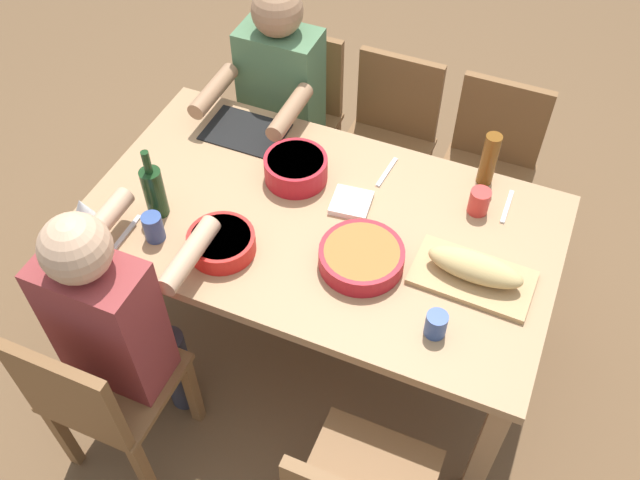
# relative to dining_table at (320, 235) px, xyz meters

# --- Properties ---
(ground_plane) EXTENTS (8.00, 8.00, 0.00)m
(ground_plane) POSITION_rel_dining_table_xyz_m (0.00, 0.00, -0.66)
(ground_plane) COLOR brown
(dining_table) EXTENTS (1.69, 0.97, 0.74)m
(dining_table) POSITION_rel_dining_table_xyz_m (0.00, 0.00, 0.00)
(dining_table) COLOR #A87F56
(dining_table) RESTS_ON ground_plane
(chair_near_left) EXTENTS (0.40, 0.40, 0.85)m
(chair_near_left) POSITION_rel_dining_table_xyz_m (-0.46, -0.80, -0.17)
(chair_near_left) COLOR brown
(chair_near_left) RESTS_ON ground_plane
(chair_far_right) EXTENTS (0.40, 0.40, 0.85)m
(chair_far_right) POSITION_rel_dining_table_xyz_m (0.46, 0.80, -0.17)
(chair_far_right) COLOR brown
(chair_far_right) RESTS_ON ground_plane
(diner_far_right) EXTENTS (0.41, 0.53, 1.20)m
(diner_far_right) POSITION_rel_dining_table_xyz_m (0.46, 0.62, 0.04)
(diner_far_right) COLOR #2D2D38
(diner_far_right) RESTS_ON ground_plane
(chair_near_center) EXTENTS (0.40, 0.40, 0.85)m
(chair_near_center) POSITION_rel_dining_table_xyz_m (0.00, -0.80, -0.17)
(chair_near_center) COLOR brown
(chair_near_center) RESTS_ON ground_plane
(chair_near_right) EXTENTS (0.40, 0.40, 0.85)m
(chair_near_right) POSITION_rel_dining_table_xyz_m (0.46, -0.80, -0.17)
(chair_near_right) COLOR brown
(chair_near_right) RESTS_ON ground_plane
(diner_near_right) EXTENTS (0.41, 0.53, 1.20)m
(diner_near_right) POSITION_rel_dining_table_xyz_m (0.46, -0.62, 0.04)
(diner_near_right) COLOR #2D2D38
(diner_near_right) RESTS_ON ground_plane
(serving_bowl_salad) EXTENTS (0.24, 0.24, 0.10)m
(serving_bowl_salad) POSITION_rel_dining_table_xyz_m (0.17, -0.16, 0.14)
(serving_bowl_salad) COLOR #B21923
(serving_bowl_salad) RESTS_ON dining_table
(serving_bowl_pasta) EXTENTS (0.23, 0.23, 0.07)m
(serving_bowl_pasta) POSITION_rel_dining_table_xyz_m (0.26, 0.26, 0.12)
(serving_bowl_pasta) COLOR red
(serving_bowl_pasta) RESTS_ON dining_table
(serving_bowl_fruit) EXTENTS (0.29, 0.29, 0.07)m
(serving_bowl_fruit) POSITION_rel_dining_table_xyz_m (-0.21, 0.13, 0.12)
(serving_bowl_fruit) COLOR #B21923
(serving_bowl_fruit) RESTS_ON dining_table
(cutting_board) EXTENTS (0.41, 0.23, 0.02)m
(cutting_board) POSITION_rel_dining_table_xyz_m (-0.57, 0.05, 0.09)
(cutting_board) COLOR tan
(cutting_board) RESTS_ON dining_table
(bread_loaf) EXTENTS (0.32, 0.12, 0.09)m
(bread_loaf) POSITION_rel_dining_table_xyz_m (-0.57, 0.05, 0.15)
(bread_loaf) COLOR tan
(bread_loaf) RESTS_ON cutting_board
(wine_bottle) EXTENTS (0.08, 0.08, 0.29)m
(wine_bottle) POSITION_rel_dining_table_xyz_m (0.55, 0.19, 0.19)
(wine_bottle) COLOR #193819
(wine_bottle) RESTS_ON dining_table
(beer_bottle) EXTENTS (0.06, 0.06, 0.22)m
(beer_bottle) POSITION_rel_dining_table_xyz_m (-0.49, -0.42, 0.19)
(beer_bottle) COLOR brown
(beer_bottle) RESTS_ON dining_table
(wine_glass) EXTENTS (0.08, 0.08, 0.17)m
(wine_glass) POSITION_rel_dining_table_xyz_m (0.72, 0.37, 0.20)
(wine_glass) COLOR silver
(wine_glass) RESTS_ON dining_table
(cup_near_left) EXTENTS (0.07, 0.07, 0.10)m
(cup_near_left) POSITION_rel_dining_table_xyz_m (-0.51, -0.26, 0.13)
(cup_near_left) COLOR red
(cup_near_left) RESTS_ON dining_table
(fork_near_left) EXTENTS (0.02, 0.17, 0.01)m
(fork_near_left) POSITION_rel_dining_table_xyz_m (-0.60, -0.32, 0.09)
(fork_near_left) COLOR silver
(fork_near_left) RESTS_ON dining_table
(cup_far_right) EXTENTS (0.07, 0.07, 0.11)m
(cup_far_right) POSITION_rel_dining_table_xyz_m (0.50, 0.30, 0.14)
(cup_far_right) COLOR #334C8C
(cup_far_right) RESTS_ON dining_table
(fork_far_right) EXTENTS (0.02, 0.17, 0.01)m
(fork_far_right) POSITION_rel_dining_table_xyz_m (0.60, 0.32, 0.09)
(fork_far_right) COLOR silver
(fork_far_right) RESTS_ON dining_table
(fork_near_center) EXTENTS (0.03, 0.17, 0.01)m
(fork_near_center) POSITION_rel_dining_table_xyz_m (-0.14, -0.32, 0.09)
(fork_near_center) COLOR silver
(fork_near_center) RESTS_ON dining_table
(cup_far_left) EXTENTS (0.07, 0.07, 0.09)m
(cup_far_left) POSITION_rel_dining_table_xyz_m (-0.52, 0.30, 0.13)
(cup_far_left) COLOR #334C8C
(cup_far_left) RESTS_ON dining_table
(placemat_near_right) EXTENTS (0.32, 0.23, 0.01)m
(placemat_near_right) POSITION_rel_dining_table_xyz_m (0.46, -0.32, 0.09)
(placemat_near_right) COLOR black
(placemat_near_right) RESTS_ON dining_table
(napkin_stack) EXTENTS (0.16, 0.16, 0.02)m
(napkin_stack) POSITION_rel_dining_table_xyz_m (-0.08, -0.11, 0.10)
(napkin_stack) COLOR white
(napkin_stack) RESTS_ON dining_table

